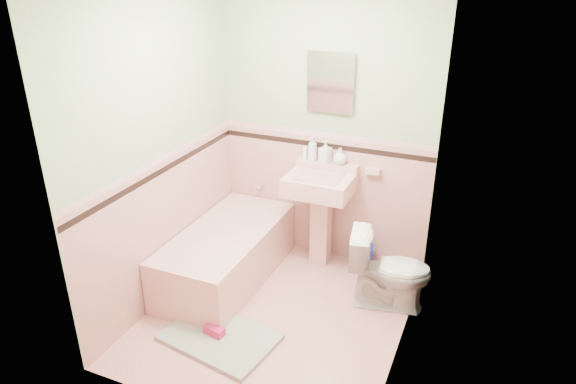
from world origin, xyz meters
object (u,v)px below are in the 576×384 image
at_px(soap_bottle_right, 340,156).
at_px(bucket, 361,257).
at_px(soap_bottle_left, 312,148).
at_px(soap_bottle_mid, 325,152).
at_px(sink, 319,221).
at_px(shoe, 214,330).
at_px(medicine_cabinet, 331,82).
at_px(bathtub, 227,256).
at_px(toilet, 390,270).

bearing_deg(soap_bottle_right, bucket, -16.74).
xyz_separation_m(soap_bottle_left, bucket, (0.54, -0.08, -0.98)).
bearing_deg(soap_bottle_left, soap_bottle_mid, 0.00).
relative_size(sink, shoe, 5.60).
bearing_deg(bucket, sink, -166.14).
xyz_separation_m(soap_bottle_left, soap_bottle_right, (0.27, 0.00, -0.04)).
distance_m(soap_bottle_left, soap_bottle_right, 0.27).
relative_size(medicine_cabinet, soap_bottle_mid, 2.29).
relative_size(soap_bottle_right, bucket, 0.66).
relative_size(sink, soap_bottle_mid, 4.54).
relative_size(bathtub, toilet, 2.23).
xyz_separation_m(bathtub, bucket, (1.08, 0.63, -0.11)).
distance_m(medicine_cabinet, bucket, 1.64).
relative_size(bathtub, bucket, 6.55).
bearing_deg(sink, bathtub, -142.07).
bearing_deg(shoe, toilet, 49.59).
distance_m(soap_bottle_mid, toilet, 1.20).
xyz_separation_m(soap_bottle_mid, soap_bottle_right, (0.14, 0.00, -0.03)).
bearing_deg(toilet, bucket, 27.12).
bearing_deg(soap_bottle_mid, soap_bottle_right, 0.00).
distance_m(soap_bottle_mid, shoe, 1.83).
relative_size(bathtub, sink, 1.64).
distance_m(soap_bottle_right, toilet, 1.10).
relative_size(sink, soap_bottle_left, 4.03).
xyz_separation_m(soap_bottle_right, toilet, (0.63, -0.54, -0.72)).
height_order(bathtub, soap_bottle_right, soap_bottle_right).
distance_m(soap_bottle_left, soap_bottle_mid, 0.13).
bearing_deg(bathtub, soap_bottle_left, 52.95).
distance_m(sink, soap_bottle_left, 0.67).
bearing_deg(bathtub, sink, 37.93).
xyz_separation_m(bathtub, medicine_cabinet, (0.68, 0.74, 1.47)).
distance_m(sink, bucket, 0.53).
distance_m(sink, shoe, 1.41).
height_order(medicine_cabinet, soap_bottle_right, medicine_cabinet).
bearing_deg(bucket, soap_bottle_mid, 168.76).
distance_m(bathtub, soap_bottle_right, 1.35).
bearing_deg(soap_bottle_right, sink, -123.95).
distance_m(medicine_cabinet, soap_bottle_left, 0.63).
distance_m(soap_bottle_mid, soap_bottle_right, 0.14).
height_order(soap_bottle_left, bucket, soap_bottle_left).
height_order(medicine_cabinet, bucket, medicine_cabinet).
xyz_separation_m(bathtub, toilet, (1.43, 0.17, 0.11)).
bearing_deg(bucket, bathtub, -149.74).
xyz_separation_m(bucket, shoe, (-0.77, -1.40, -0.05)).
bearing_deg(medicine_cabinet, shoe, -103.76).
height_order(soap_bottle_right, shoe, soap_bottle_right).
bearing_deg(bathtub, soap_bottle_mid, 47.07).
bearing_deg(soap_bottle_mid, bathtub, -132.93).
bearing_deg(bucket, toilet, -52.00).
distance_m(soap_bottle_left, toilet, 1.29).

